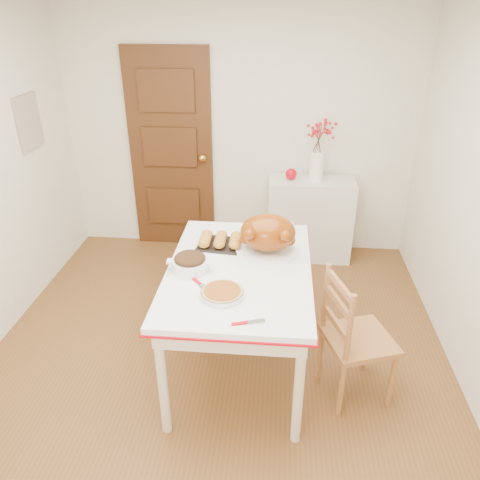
# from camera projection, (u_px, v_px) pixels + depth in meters

# --- Properties ---
(floor) EXTENTS (3.50, 4.00, 0.00)m
(floor) POSITION_uv_depth(u_px,v_px,m) (215.00, 367.00, 3.45)
(floor) COLOR brown
(floor) RESTS_ON ground
(wall_back) EXTENTS (3.50, 0.00, 2.50)m
(wall_back) POSITION_uv_depth(u_px,v_px,m) (239.00, 132.00, 4.64)
(wall_back) COLOR silver
(wall_back) RESTS_ON ground
(door_back) EXTENTS (0.85, 0.06, 2.06)m
(door_back) POSITION_uv_depth(u_px,v_px,m) (171.00, 153.00, 4.77)
(door_back) COLOR #421E0E
(door_back) RESTS_ON ground
(photo_board) EXTENTS (0.03, 0.35, 0.45)m
(photo_board) POSITION_uv_depth(u_px,v_px,m) (29.00, 122.00, 3.96)
(photo_board) COLOR #B8AD93
(photo_board) RESTS_ON ground
(sideboard) EXTENTS (0.85, 0.38, 0.85)m
(sideboard) POSITION_uv_depth(u_px,v_px,m) (310.00, 219.00, 4.77)
(sideboard) COLOR beige
(sideboard) RESTS_ON floor
(kitchen_table) EXTENTS (0.97, 1.41, 0.85)m
(kitchen_table) POSITION_uv_depth(u_px,v_px,m) (239.00, 319.00, 3.28)
(kitchen_table) COLOR white
(kitchen_table) RESTS_ON floor
(chair_oak) EXTENTS (0.53, 0.53, 0.94)m
(chair_oak) POSITION_uv_depth(u_px,v_px,m) (359.00, 337.00, 3.03)
(chair_oak) COLOR #A2682B
(chair_oak) RESTS_ON floor
(berry_vase) EXTENTS (0.31, 0.31, 0.60)m
(berry_vase) POSITION_uv_depth(u_px,v_px,m) (318.00, 150.00, 4.43)
(berry_vase) COLOR white
(berry_vase) RESTS_ON sideboard
(apple) EXTENTS (0.11, 0.11, 0.11)m
(apple) POSITION_uv_depth(u_px,v_px,m) (291.00, 174.00, 4.57)
(apple) COLOR #BA0510
(apple) RESTS_ON sideboard
(turkey_platter) EXTENTS (0.53, 0.47, 0.28)m
(turkey_platter) POSITION_uv_depth(u_px,v_px,m) (268.00, 235.00, 3.20)
(turkey_platter) COLOR #7F370A
(turkey_platter) RESTS_ON kitchen_table
(pumpkin_pie) EXTENTS (0.33, 0.33, 0.05)m
(pumpkin_pie) POSITION_uv_depth(u_px,v_px,m) (222.00, 292.00, 2.77)
(pumpkin_pie) COLOR #8F4615
(pumpkin_pie) RESTS_ON kitchen_table
(stuffing_dish) EXTENTS (0.33, 0.27, 0.12)m
(stuffing_dish) POSITION_uv_depth(u_px,v_px,m) (190.00, 262.00, 3.03)
(stuffing_dish) COLOR #452714
(stuffing_dish) RESTS_ON kitchen_table
(rolls_tray) EXTENTS (0.34, 0.28, 0.08)m
(rolls_tray) POSITION_uv_depth(u_px,v_px,m) (221.00, 241.00, 3.34)
(rolls_tray) COLOR orange
(rolls_tray) RESTS_ON kitchen_table
(pie_server) EXTENTS (0.20, 0.11, 0.01)m
(pie_server) POSITION_uv_depth(u_px,v_px,m) (248.00, 322.00, 2.55)
(pie_server) COLOR silver
(pie_server) RESTS_ON kitchen_table
(carving_knife) EXTENTS (0.21, 0.23, 0.01)m
(carving_knife) POSITION_uv_depth(u_px,v_px,m) (203.00, 286.00, 2.87)
(carving_knife) COLOR silver
(carving_knife) RESTS_ON kitchen_table
(drinking_glass) EXTENTS (0.07, 0.07, 0.10)m
(drinking_glass) POSITION_uv_depth(u_px,v_px,m) (258.00, 225.00, 3.55)
(drinking_glass) COLOR white
(drinking_glass) RESTS_ON kitchen_table
(shaker_pair) EXTENTS (0.10, 0.05, 0.09)m
(shaker_pair) POSITION_uv_depth(u_px,v_px,m) (289.00, 226.00, 3.54)
(shaker_pair) COLOR white
(shaker_pair) RESTS_ON kitchen_table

